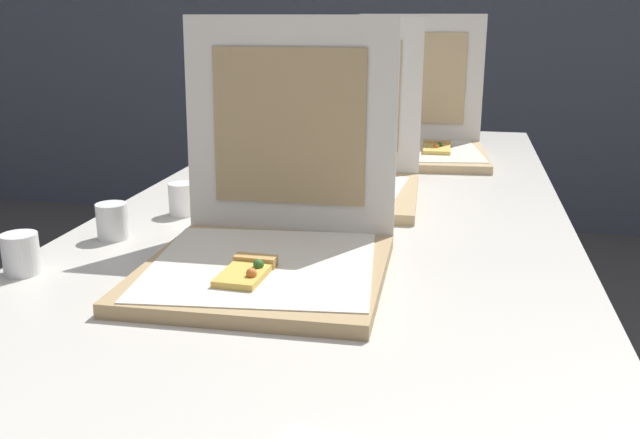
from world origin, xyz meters
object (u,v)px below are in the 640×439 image
at_px(table, 328,244).
at_px(pizza_box_front, 269,236).
at_px(cup_white_mid, 183,199).
at_px(pizza_box_middle, 335,169).
at_px(cup_white_near_left, 21,254).
at_px(cup_white_near_center, 112,221).
at_px(pizza_box_back, 420,137).

distance_m(table, pizza_box_front, 0.29).
relative_size(table, cup_white_mid, 36.38).
height_order(pizza_box_middle, cup_white_near_left, pizza_box_middle).
bearing_deg(pizza_box_middle, cup_white_near_left, -125.69).
xyz_separation_m(table, cup_white_near_center, (-0.37, -0.17, 0.08)).
bearing_deg(cup_white_near_left, pizza_box_back, 62.73).
bearing_deg(cup_white_near_center, cup_white_near_left, -105.83).
distance_m(pizza_box_front, cup_white_near_left, 0.39).
bearing_deg(pizza_box_middle, cup_white_near_center, -132.17).
relative_size(pizza_box_middle, cup_white_near_left, 7.10).
height_order(table, pizza_box_back, pizza_box_back).
bearing_deg(cup_white_mid, cup_white_near_center, -110.38).
xyz_separation_m(pizza_box_middle, cup_white_near_left, (-0.39, -0.60, -0.02)).
xyz_separation_m(pizza_box_front, cup_white_near_center, (-0.32, 0.10, -0.02)).
relative_size(table, cup_white_near_center, 36.38).
bearing_deg(cup_white_near_left, cup_white_near_center, 74.17).
xyz_separation_m(pizza_box_middle, cup_white_near_center, (-0.34, -0.41, -0.02)).
bearing_deg(table, cup_white_near_left, -138.94).
relative_size(pizza_box_front, cup_white_mid, 6.07).
height_order(pizza_box_front, cup_white_near_left, pizza_box_front).
xyz_separation_m(pizza_box_middle, pizza_box_back, (0.16, 0.47, -0.00)).
xyz_separation_m(pizza_box_front, cup_white_near_left, (-0.38, -0.09, -0.02)).
xyz_separation_m(table, pizza_box_front, (-0.04, -0.27, 0.10)).
distance_m(table, pizza_box_back, 0.72).
height_order(pizza_box_front, cup_white_near_center, pizza_box_front).
height_order(table, cup_white_near_left, cup_white_near_left).
bearing_deg(pizza_box_front, table, 79.98).
bearing_deg(table, pizza_box_middle, 96.81).
bearing_deg(table, pizza_box_front, -99.01).
bearing_deg(table, pizza_box_back, 79.42).
relative_size(pizza_box_back, cup_white_near_center, 6.24).
distance_m(cup_white_near_center, cup_white_mid, 0.19).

